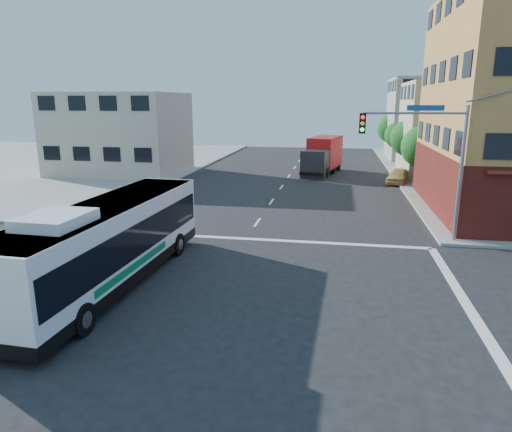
# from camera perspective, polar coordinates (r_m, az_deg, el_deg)

# --- Properties ---
(ground) EXTENTS (120.00, 120.00, 0.00)m
(ground) POSITION_cam_1_polar(r_m,az_deg,el_deg) (15.93, -8.16, -12.74)
(ground) COLOR black
(ground) RESTS_ON ground
(sidewalk_nw) EXTENTS (50.00, 50.00, 0.15)m
(sidewalk_nw) POSITION_cam_1_polar(r_m,az_deg,el_deg) (63.00, -29.12, 5.91)
(sidewalk_nw) COLOR gray
(sidewalk_nw) RESTS_ON ground
(building_east_near) EXTENTS (12.06, 10.06, 9.00)m
(building_east_near) POSITION_cam_1_polar(r_m,az_deg,el_deg) (49.08, 25.06, 9.74)
(building_east_near) COLOR #C5B596
(building_east_near) RESTS_ON ground
(building_east_far) EXTENTS (12.06, 10.06, 10.00)m
(building_east_far) POSITION_cam_1_polar(r_m,az_deg,el_deg) (62.69, 21.91, 11.18)
(building_east_far) COLOR #999994
(building_east_far) RESTS_ON ground
(building_west) EXTENTS (12.06, 10.06, 8.00)m
(building_west) POSITION_cam_1_polar(r_m,az_deg,el_deg) (48.64, -16.59, 9.84)
(building_west) COLOR #BCB19C
(building_west) RESTS_ON ground
(signal_mast_ne) EXTENTS (7.91, 1.13, 8.07)m
(signal_mast_ne) POSITION_cam_1_polar(r_m,az_deg,el_deg) (24.57, 20.71, 8.14)
(signal_mast_ne) COLOR gray
(signal_mast_ne) RESTS_ON ground
(street_tree_a) EXTENTS (3.60, 3.60, 5.53)m
(street_tree_a) POSITION_cam_1_polar(r_m,az_deg,el_deg) (42.16, 20.24, 8.42)
(street_tree_a) COLOR #322012
(street_tree_a) RESTS_ON ground
(street_tree_b) EXTENTS (3.80, 3.80, 5.79)m
(street_tree_b) POSITION_cam_1_polar(r_m,az_deg,el_deg) (50.02, 18.72, 9.50)
(street_tree_b) COLOR #322012
(street_tree_b) RESTS_ON ground
(street_tree_c) EXTENTS (3.40, 3.40, 5.29)m
(street_tree_c) POSITION_cam_1_polar(r_m,az_deg,el_deg) (57.95, 17.58, 9.83)
(street_tree_c) COLOR #322012
(street_tree_c) RESTS_ON ground
(street_tree_d) EXTENTS (4.00, 4.00, 6.03)m
(street_tree_d) POSITION_cam_1_polar(r_m,az_deg,el_deg) (65.86, 16.75, 10.70)
(street_tree_d) COLOR #322012
(street_tree_d) RESTS_ON ground
(transit_bus) EXTENTS (3.13, 12.46, 3.66)m
(transit_bus) POSITION_cam_1_polar(r_m,az_deg,el_deg) (18.89, -17.90, -3.10)
(transit_bus) COLOR black
(transit_bus) RESTS_ON ground
(box_truck) EXTENTS (3.97, 8.43, 3.65)m
(box_truck) POSITION_cam_1_polar(r_m,az_deg,el_deg) (46.93, 8.32, 7.40)
(box_truck) COLOR #232227
(box_truck) RESTS_ON ground
(parked_car) EXTENTS (2.77, 4.36, 1.38)m
(parked_car) POSITION_cam_1_polar(r_m,az_deg,el_deg) (42.88, 17.40, 4.81)
(parked_car) COLOR #DEB860
(parked_car) RESTS_ON ground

